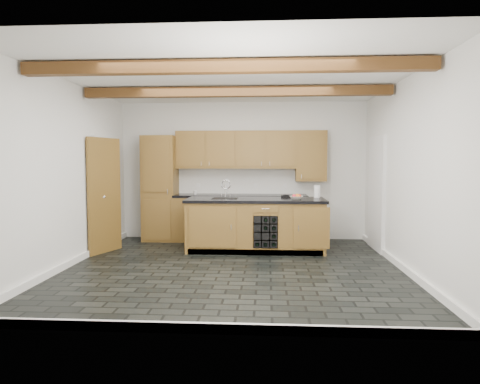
% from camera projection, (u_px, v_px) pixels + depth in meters
% --- Properties ---
extents(ground, '(5.00, 5.00, 0.00)m').
position_uv_depth(ground, '(233.00, 267.00, 6.41)').
color(ground, black).
rests_on(ground, ground).
extents(room_shell, '(5.01, 5.00, 5.00)m').
position_uv_depth(room_shell, '(230.00, 165.00, 6.84)').
color(room_shell, white).
rests_on(room_shell, ground).
extents(back_cabinetry, '(3.65, 0.62, 2.20)m').
position_uv_depth(back_cabinetry, '(223.00, 192.00, 8.59)').
color(back_cabinetry, brown).
rests_on(back_cabinetry, ground).
extents(island, '(2.48, 0.96, 0.93)m').
position_uv_depth(island, '(256.00, 225.00, 7.64)').
color(island, brown).
rests_on(island, ground).
extents(faucet, '(0.45, 0.40, 0.34)m').
position_uv_depth(faucet, '(225.00, 196.00, 7.69)').
color(faucet, black).
rests_on(faucet, island).
extents(kitchen_scale, '(0.18, 0.12, 0.05)m').
position_uv_depth(kitchen_scale, '(286.00, 196.00, 7.85)').
color(kitchen_scale, black).
rests_on(kitchen_scale, island).
extents(fruit_bowl, '(0.28, 0.28, 0.06)m').
position_uv_depth(fruit_bowl, '(296.00, 198.00, 7.46)').
color(fruit_bowl, silver).
rests_on(fruit_bowl, island).
extents(fruit_cluster, '(0.16, 0.17, 0.07)m').
position_uv_depth(fruit_cluster, '(296.00, 196.00, 7.46)').
color(fruit_cluster, red).
rests_on(fruit_cluster, fruit_bowl).
extents(paper_towel, '(0.11, 0.11, 0.22)m').
position_uv_depth(paper_towel, '(317.00, 191.00, 7.84)').
color(paper_towel, white).
rests_on(paper_towel, island).
extents(mug, '(0.10, 0.10, 0.08)m').
position_uv_depth(mug, '(195.00, 193.00, 8.56)').
color(mug, white).
rests_on(mug, back_cabinetry).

